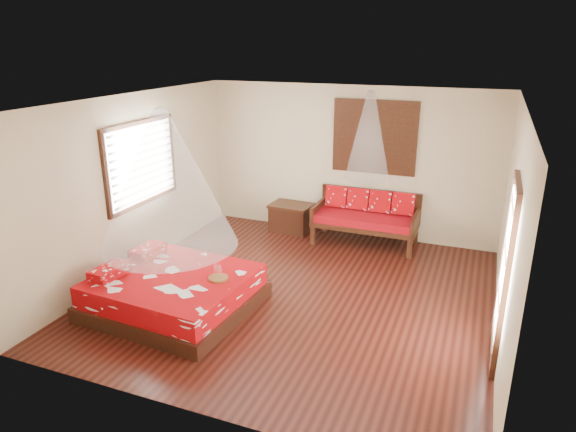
% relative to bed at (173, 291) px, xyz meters
% --- Properties ---
extents(room, '(5.54, 5.54, 2.84)m').
position_rel_bed_xyz_m(room, '(1.45, 1.00, 1.15)').
color(room, black).
rests_on(room, ground).
extents(bed, '(2.19, 2.01, 0.64)m').
position_rel_bed_xyz_m(bed, '(0.00, 0.00, 0.00)').
color(bed, black).
rests_on(bed, floor).
extents(daybed, '(1.87, 0.83, 0.96)m').
position_rel_bed_xyz_m(daybed, '(1.92, 3.38, 0.27)').
color(daybed, black).
rests_on(daybed, floor).
extents(storage_chest, '(0.82, 0.62, 0.54)m').
position_rel_bed_xyz_m(storage_chest, '(0.42, 3.45, 0.02)').
color(storage_chest, black).
rests_on(storage_chest, floor).
extents(shutter_panel, '(1.52, 0.06, 1.32)m').
position_rel_bed_xyz_m(shutter_panel, '(1.92, 3.72, 1.65)').
color(shutter_panel, black).
rests_on(shutter_panel, wall_back).
extents(window_left, '(0.10, 1.74, 1.34)m').
position_rel_bed_xyz_m(window_left, '(-1.26, 1.20, 1.45)').
color(window_left, black).
rests_on(window_left, wall_left).
extents(glazed_door, '(0.08, 1.02, 2.16)m').
position_rel_bed_xyz_m(glazed_door, '(4.17, 0.40, 0.82)').
color(glazed_door, black).
rests_on(glazed_door, floor).
extents(wine_tray, '(0.27, 0.27, 0.22)m').
position_rel_bed_xyz_m(wine_tray, '(0.66, 0.12, 0.31)').
color(wine_tray, brown).
rests_on(wine_tray, bed).
extents(mosquito_net_main, '(1.81, 1.81, 1.80)m').
position_rel_bed_xyz_m(mosquito_net_main, '(0.02, -0.00, 1.60)').
color(mosquito_net_main, white).
rests_on(mosquito_net_main, ceiling).
extents(mosquito_net_daybed, '(0.78, 0.78, 1.50)m').
position_rel_bed_xyz_m(mosquito_net_daybed, '(1.92, 3.25, 1.75)').
color(mosquito_net_daybed, white).
rests_on(mosquito_net_daybed, ceiling).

